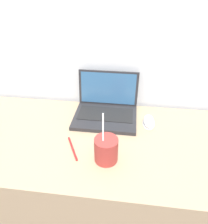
# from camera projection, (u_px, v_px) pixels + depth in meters

# --- Properties ---
(wall_back) EXTENTS (7.00, 0.04, 2.50)m
(wall_back) POSITION_uv_depth(u_px,v_px,m) (108.00, 7.00, 1.02)
(wall_back) COLOR silver
(wall_back) RESTS_ON ground_plane
(desk) EXTENTS (1.50, 0.62, 0.74)m
(desk) POSITION_uv_depth(u_px,v_px,m) (99.00, 189.00, 1.22)
(desk) COLOR tan
(desk) RESTS_ON ground_plane
(laptop) EXTENTS (0.32, 0.27, 0.21)m
(laptop) POSITION_uv_depth(u_px,v_px,m) (106.00, 108.00, 1.15)
(laptop) COLOR #232326
(laptop) RESTS_ON desk
(drink_cup) EXTENTS (0.10, 0.10, 0.22)m
(drink_cup) POSITION_uv_depth(u_px,v_px,m) (106.00, 149.00, 0.87)
(drink_cup) COLOR #9E332D
(drink_cup) RESTS_ON desk
(computer_mouse) EXTENTS (0.06, 0.11, 0.03)m
(computer_mouse) POSITION_uv_depth(u_px,v_px,m) (149.00, 121.00, 1.10)
(computer_mouse) COLOR white
(computer_mouse) RESTS_ON desk
(pen) EXTENTS (0.08, 0.14, 0.01)m
(pen) POSITION_uv_depth(u_px,v_px,m) (73.00, 148.00, 0.95)
(pen) COLOR #A51E1E
(pen) RESTS_ON desk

